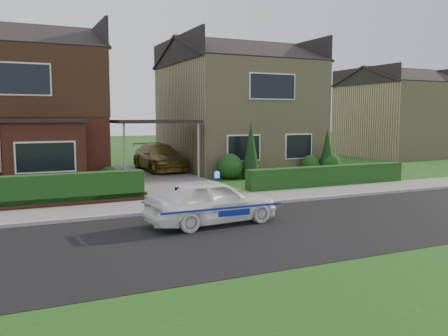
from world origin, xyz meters
TOP-DOWN VIEW (x-y plane):
  - ground at (0.00, 0.00)m, footprint 120.00×120.00m
  - road at (0.00, 0.00)m, footprint 60.00×6.00m
  - kerb at (0.00, 3.05)m, footprint 60.00×0.16m
  - sidewalk at (0.00, 4.10)m, footprint 60.00×2.00m
  - grass_verge at (0.00, -5.00)m, footprint 60.00×4.00m
  - driveway at (0.00, 11.00)m, footprint 3.80×12.00m
  - house_left at (-5.78, 13.90)m, footprint 7.50×9.53m
  - house_right at (5.80, 13.99)m, footprint 7.50×8.06m
  - carport_link at (0.00, 10.95)m, footprint 3.80×3.00m
  - dwarf_wall at (-5.80, 5.30)m, footprint 7.70×0.25m
  - hedge_left at (-5.80, 5.45)m, footprint 7.50×0.55m
  - hedge_right at (5.80, 5.35)m, footprint 7.50×0.55m
  - shrub_left_mid at (-4.00, 9.30)m, footprint 1.32×1.32m
  - shrub_left_near at (-2.40, 9.60)m, footprint 0.84×0.84m
  - shrub_right_near at (3.20, 9.40)m, footprint 1.20×1.20m
  - shrub_right_mid at (7.80, 9.50)m, footprint 0.96×0.96m
  - shrub_right_far at (8.80, 9.20)m, footprint 1.08×1.08m
  - conifer_a at (4.20, 9.20)m, footprint 0.90×0.90m
  - conifer_b at (8.60, 9.20)m, footprint 0.90×0.90m
  - neighbour_right at (20.00, 16.00)m, footprint 6.50×7.00m
  - police_car at (-1.26, 1.20)m, footprint 3.36×3.78m
  - driveway_car at (1.00, 13.41)m, footprint 1.96×4.75m
  - potted_plant_a at (-3.24, 8.47)m, footprint 0.44×0.37m
  - potted_plant_b at (-5.60, 6.87)m, footprint 0.50×0.50m
  - potted_plant_c at (-4.25, 8.15)m, footprint 0.52×0.52m

SIDE VIEW (x-z plane):
  - ground at x=0.00m, z-range 0.00..0.00m
  - road at x=0.00m, z-range -0.01..0.01m
  - grass_verge at x=0.00m, z-range -0.01..0.01m
  - hedge_left at x=-5.80m, z-range -0.45..0.45m
  - hedge_right at x=5.80m, z-range -0.40..0.40m
  - sidewalk at x=0.00m, z-range 0.00..0.10m
  - kerb at x=0.00m, z-range 0.00..0.12m
  - driveway at x=0.00m, z-range 0.00..0.12m
  - dwarf_wall at x=-5.80m, z-range 0.00..0.36m
  - potted_plant_b at x=-5.60m, z-range 0.00..0.71m
  - potted_plant_a at x=-3.24m, z-range 0.00..0.71m
  - potted_plant_c at x=-4.25m, z-range 0.00..0.77m
  - shrub_left_near at x=-2.40m, z-range 0.00..0.84m
  - shrub_right_mid at x=7.80m, z-range 0.00..0.96m
  - shrub_right_far at x=8.80m, z-range 0.00..1.08m
  - shrub_right_near at x=3.20m, z-range 0.00..1.20m
  - police_car at x=-1.26m, z-range -0.08..1.33m
  - shrub_left_mid at x=-4.00m, z-range 0.00..1.32m
  - driveway_car at x=1.00m, z-range 0.12..1.50m
  - conifer_b at x=8.60m, z-range 0.00..2.20m
  - conifer_a at x=4.20m, z-range 0.00..2.60m
  - neighbour_right at x=20.00m, z-range 0.00..5.20m
  - carport_link at x=0.00m, z-range 1.27..4.04m
  - house_right at x=5.80m, z-range 0.04..7.29m
  - house_left at x=-5.78m, z-range 0.19..7.44m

